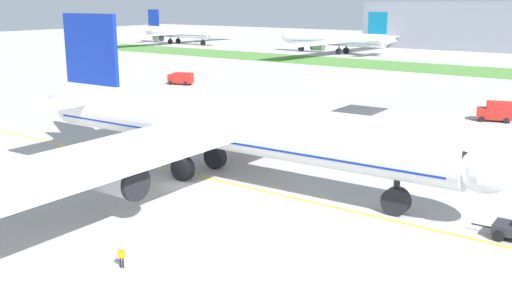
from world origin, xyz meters
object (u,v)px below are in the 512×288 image
object	(u,v)px
parked_airliner_far_left	(178,32)
parked_airliner_far_centre	(337,40)
service_truck_baggage_loader	(496,111)
airliner_foreground	(221,125)
ground_crew_wingwalker_port	(121,255)
service_truck_fuel_bowser	(181,78)

from	to	relation	value
parked_airliner_far_left	parked_airliner_far_centre	bearing A→B (deg)	-1.29
service_truck_baggage_loader	parked_airliner_far_centre	bearing A→B (deg)	130.63
airliner_foreground	ground_crew_wingwalker_port	bearing A→B (deg)	-68.72
service_truck_fuel_bowser	parked_airliner_far_left	size ratio (longest dim) A/B	0.08
parked_airliner_far_centre	ground_crew_wingwalker_port	bearing A→B (deg)	-66.29
airliner_foreground	parked_airliner_far_left	size ratio (longest dim) A/B	1.32
airliner_foreground	ground_crew_wingwalker_port	xyz separation A→B (m)	(8.36, -21.46, -4.92)
parked_airliner_far_left	parked_airliner_far_centre	world-z (taller)	parked_airliner_far_centre
service_truck_fuel_bowser	parked_airliner_far_centre	xyz separation A→B (m)	(-9.49, 91.14, 3.56)
airliner_foreground	service_truck_baggage_loader	world-z (taller)	airliner_foreground
service_truck_baggage_loader	service_truck_fuel_bowser	size ratio (longest dim) A/B	0.96
parked_airliner_far_left	service_truck_fuel_bowser	bearing A→B (deg)	-46.12
airliner_foreground	parked_airliner_far_centre	distance (m)	155.57
parked_airliner_far_centre	service_truck_fuel_bowser	bearing A→B (deg)	-84.06
ground_crew_wingwalker_port	airliner_foreground	bearing A→B (deg)	111.28
service_truck_baggage_loader	parked_airliner_far_left	distance (m)	184.86
ground_crew_wingwalker_port	service_truck_fuel_bowser	size ratio (longest dim) A/B	0.26
service_truck_fuel_bowser	parked_airliner_far_centre	distance (m)	91.70
ground_crew_wingwalker_port	parked_airliner_far_left	bearing A→B (deg)	132.54
ground_crew_wingwalker_port	parked_airliner_far_centre	bearing A→B (deg)	113.71
airliner_foreground	service_truck_baggage_loader	distance (m)	52.34
ground_crew_wingwalker_port	service_truck_fuel_bowser	world-z (taller)	service_truck_fuel_bowser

